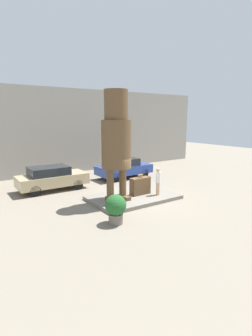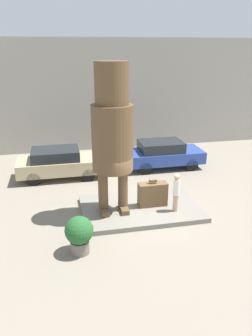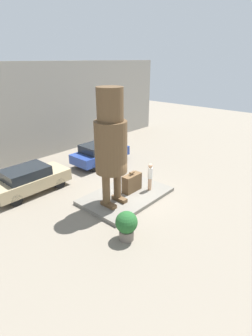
# 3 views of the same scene
# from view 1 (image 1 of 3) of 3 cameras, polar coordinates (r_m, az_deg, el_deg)

# --- Properties ---
(ground_plane) EXTENTS (60.00, 60.00, 0.00)m
(ground_plane) POSITION_cam_1_polar(r_m,az_deg,el_deg) (15.18, 1.58, -6.77)
(ground_plane) COLOR gray
(pedestal) EXTENTS (4.89, 3.14, 0.20)m
(pedestal) POSITION_cam_1_polar(r_m,az_deg,el_deg) (15.15, 1.58, -6.41)
(pedestal) COLOR slate
(pedestal) RESTS_ON ground_plane
(building_backdrop) EXTENTS (28.00, 0.60, 7.00)m
(building_backdrop) POSITION_cam_1_polar(r_m,az_deg,el_deg) (22.76, -12.48, 7.84)
(building_backdrop) COLOR gray
(building_backdrop) RESTS_ON ground_plane
(statue_figure) EXTENTS (1.57, 1.57, 5.82)m
(statue_figure) POSITION_cam_1_polar(r_m,az_deg,el_deg) (13.79, -2.14, 6.72)
(statue_figure) COLOR brown
(statue_figure) RESTS_ON pedestal
(giant_suitcase) EXTENTS (1.20, 0.48, 1.20)m
(giant_suitcase) POSITION_cam_1_polar(r_m,az_deg,el_deg) (15.29, 3.10, -3.89)
(giant_suitcase) COLOR brown
(giant_suitcase) RESTS_ON pedestal
(tourist) EXTENTS (0.27, 0.27, 1.61)m
(tourist) POSITION_cam_1_polar(r_m,az_deg,el_deg) (15.17, 6.98, -2.62)
(tourist) COLOR tan
(tourist) RESTS_ON pedestal
(parked_car_tan) EXTENTS (4.35, 1.86, 1.56)m
(parked_car_tan) POSITION_cam_1_polar(r_m,az_deg,el_deg) (17.46, -15.88, -2.02)
(parked_car_tan) COLOR tan
(parked_car_tan) RESTS_ON ground_plane
(parked_car_blue) EXTENTS (4.28, 1.88, 1.55)m
(parked_car_blue) POSITION_cam_1_polar(r_m,az_deg,el_deg) (20.22, -0.56, 0.13)
(parked_car_blue) COLOR #284293
(parked_car_blue) RESTS_ON ground_plane
(planter_pot) EXTENTS (0.95, 0.95, 1.32)m
(planter_pot) POSITION_cam_1_polar(r_m,az_deg,el_deg) (11.58, -2.26, -8.60)
(planter_pot) COLOR #70665B
(planter_pot) RESTS_ON ground_plane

